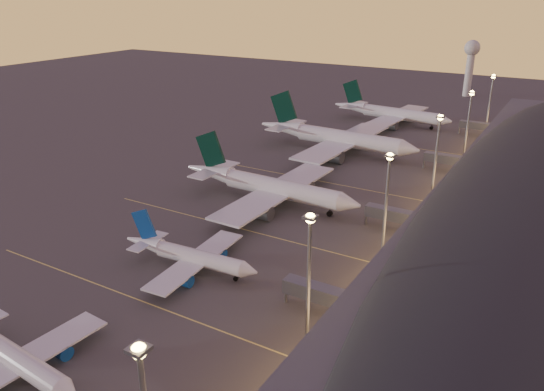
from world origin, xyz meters
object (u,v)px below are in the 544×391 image
(airliner_wide_far, at_px, (390,113))
(airliner_wide_mid, at_px, (335,137))
(airliner_narrow_south, at_px, (11,356))
(radar_tower, at_px, (471,59))
(airliner_wide_near, at_px, (267,186))
(airliner_narrow_north, at_px, (189,256))

(airliner_wide_far, bearing_deg, airliner_wide_mid, -88.01)
(airliner_narrow_south, distance_m, radar_tower, 292.95)
(airliner_wide_mid, bearing_deg, airliner_wide_near, -82.94)
(airliner_wide_near, bearing_deg, airliner_wide_mid, 95.66)
(airliner_narrow_south, height_order, airliner_wide_near, airliner_wide_near)
(airliner_narrow_south, distance_m, airliner_wide_mid, 146.60)
(airliner_narrow_south, bearing_deg, radar_tower, 91.62)
(airliner_narrow_north, height_order, airliner_wide_near, airliner_wide_near)
(airliner_wide_near, bearing_deg, airliner_narrow_south, -86.97)
(airliner_wide_mid, xyz_separation_m, radar_tower, (20.23, 145.66, 16.22))
(airliner_wide_near, bearing_deg, airliner_wide_far, 91.83)
(airliner_wide_mid, relative_size, airliner_wide_far, 1.15)
(airliner_narrow_north, xyz_separation_m, airliner_wide_near, (-5.80, 44.47, 1.70))
(airliner_wide_near, bearing_deg, airliner_narrow_north, -81.24)
(airliner_wide_far, bearing_deg, radar_tower, 84.87)
(airliner_wide_mid, bearing_deg, airliner_narrow_north, -81.60)
(airliner_narrow_south, xyz_separation_m, airliner_wide_far, (-3.63, 202.66, 1.62))
(airliner_wide_mid, distance_m, radar_tower, 147.95)
(airliner_narrow_north, bearing_deg, airliner_narrow_south, -98.27)
(airliner_wide_mid, bearing_deg, radar_tower, 84.82)
(airliner_wide_mid, height_order, radar_tower, radar_tower)
(airliner_wide_far, relative_size, radar_tower, 1.83)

